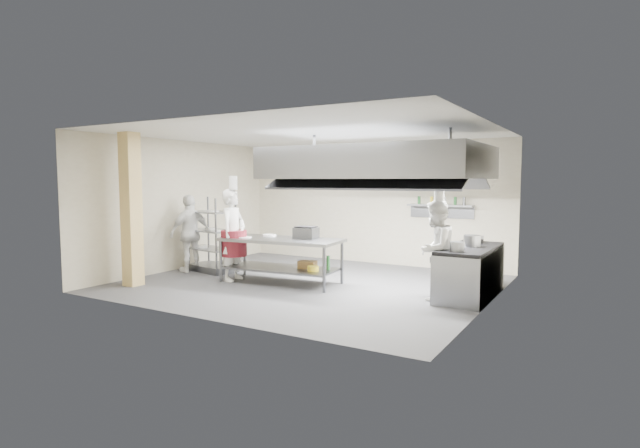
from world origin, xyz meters
The scene contains 23 objects.
floor centered at (0.00, 0.00, 0.00)m, with size 7.00×7.00×0.00m, color #303032.
ceiling centered at (0.00, 0.00, 3.00)m, with size 7.00×7.00×0.00m, color silver.
wall_back centered at (0.00, 3.00, 1.50)m, with size 7.00×7.00×0.00m, color #B2A78D.
wall_left centered at (-3.50, 0.00, 1.50)m, with size 6.00×6.00×0.00m, color #B2A78D.
wall_right centered at (3.50, 0.00, 1.50)m, with size 6.00×6.00×0.00m, color #B2A78D.
column centered at (-2.90, -1.90, 1.50)m, with size 0.30×0.30×3.00m, color #D7B66E.
exhaust_hood centered at (1.30, 0.40, 2.40)m, with size 4.00×2.50×0.60m, color gray.
hood_strip_a centered at (0.40, 0.40, 2.08)m, with size 1.60×0.12×0.04m, color white.
hood_strip_b centered at (2.20, 0.40, 2.08)m, with size 1.60×0.12×0.04m, color white.
wall_shelf centered at (1.80, 2.84, 1.50)m, with size 1.50×0.28×0.04m, color gray.
island centered at (-0.51, -0.23, 0.46)m, with size 2.47×1.03×0.91m, color gray, non-canonical shape.
island_worktop centered at (-0.51, -0.23, 0.88)m, with size 2.47×1.03×0.06m, color gray.
island_undershelf centered at (-0.51, -0.23, 0.30)m, with size 2.27×0.93×0.04m, color slate.
pass_rack centered at (-2.63, 0.07, 0.84)m, with size 1.12×0.66×1.69m, color gray, non-canonical shape.
cooking_range centered at (3.08, 0.50, 0.42)m, with size 0.80×2.00×0.84m, color slate.
range_top centered at (3.08, 0.50, 0.87)m, with size 0.78×1.96×0.06m, color black.
chef_head centered at (-1.52, -0.50, 0.95)m, with size 0.69×0.45×1.89m, color silver.
chef_line centered at (2.60, 0.00, 0.87)m, with size 0.84×0.66×1.73m, color silver.
chef_plating centered at (-3.00, -0.23, 0.88)m, with size 1.03×0.43×1.75m, color silver.
griddle centered at (-0.08, 0.04, 1.02)m, with size 0.44×0.34×0.22m, color slate.
wicker_basket centered at (0.01, -0.06, 0.40)m, with size 0.35×0.24×0.15m, color olive.
stockpot centered at (3.10, 0.52, 1.00)m, with size 0.29×0.29×0.20m, color gray.
plate_stack centered at (-2.63, 0.07, 0.54)m, with size 0.28×0.28×0.05m, color white.
Camera 1 is at (5.22, -8.42, 2.07)m, focal length 28.00 mm.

